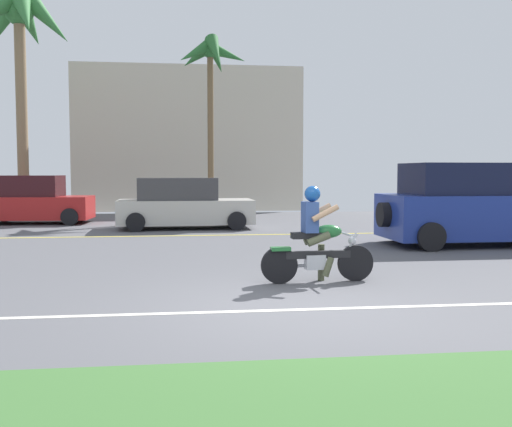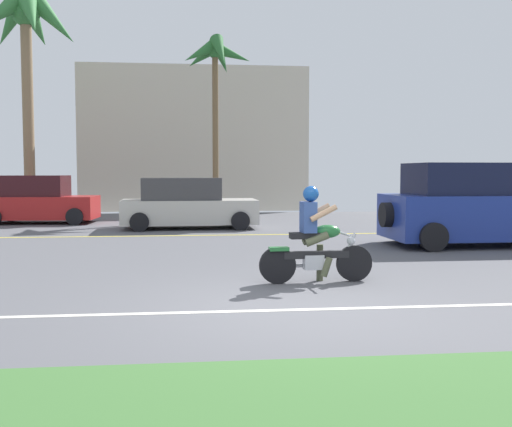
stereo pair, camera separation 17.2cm
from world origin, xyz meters
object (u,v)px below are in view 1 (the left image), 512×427
object	(u,v)px
parked_car_1	(183,205)
palm_tree_1	(210,65)
motorcyclist	(317,242)
parked_car_0	(34,201)
palm_tree_2	(20,31)
suv_nearby	(477,205)

from	to	relation	value
parked_car_1	palm_tree_1	xyz separation A→B (m)	(1.04, 3.86, 4.93)
motorcyclist	parked_car_0	world-z (taller)	parked_car_0
parked_car_0	parked_car_1	world-z (taller)	parked_car_0
palm_tree_1	parked_car_0	bearing A→B (deg)	-166.05
parked_car_0	palm_tree_1	xyz separation A→B (m)	(6.03, 1.50, 4.91)
parked_car_0	palm_tree_2	distance (m)	6.83
motorcyclist	palm_tree_2	xyz separation A→B (m)	(-8.00, 14.35, 6.32)
parked_car_0	palm_tree_1	bearing A→B (deg)	13.95
suv_nearby	parked_car_0	distance (m)	14.03
suv_nearby	palm_tree_1	xyz separation A→B (m)	(-5.89, 8.90, 4.71)
parked_car_0	palm_tree_2	size ratio (longest dim) A/B	0.44
parked_car_1	palm_tree_1	bearing A→B (deg)	74.88
suv_nearby	palm_tree_1	world-z (taller)	palm_tree_1
palm_tree_2	palm_tree_1	bearing A→B (deg)	-9.40
parked_car_1	palm_tree_2	size ratio (longest dim) A/B	0.49
parked_car_1	palm_tree_2	xyz separation A→B (m)	(-5.95, 5.02, 6.24)
suv_nearby	parked_car_0	xyz separation A→B (m)	(-11.92, 7.40, -0.19)
motorcyclist	palm_tree_2	bearing A→B (deg)	119.15
suv_nearby	parked_car_1	bearing A→B (deg)	144.00
parked_car_1	motorcyclist	bearing A→B (deg)	-77.60
motorcyclist	suv_nearby	bearing A→B (deg)	41.31
suv_nearby	palm_tree_2	xyz separation A→B (m)	(-12.89, 10.06, 6.02)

